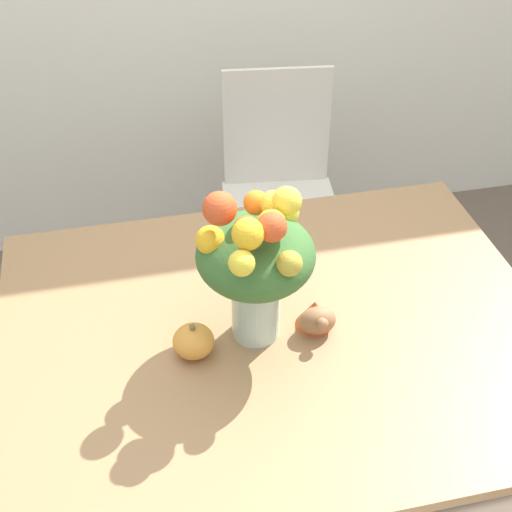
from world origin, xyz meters
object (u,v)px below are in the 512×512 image
object	(u,v)px
pumpkin	(193,341)
dining_chair_near_window	(280,195)
turkey_figurine	(316,316)
flower_vase	(256,261)

from	to	relation	value
pumpkin	dining_chair_near_window	distance (m)	1.10
turkey_figurine	dining_chair_near_window	distance (m)	0.99
pumpkin	turkey_figurine	world-z (taller)	pumpkin
flower_vase	turkey_figurine	xyz separation A→B (m)	(0.15, -0.01, -0.19)
turkey_figurine	dining_chair_near_window	world-z (taller)	dining_chair_near_window
flower_vase	dining_chair_near_window	bearing A→B (deg)	72.26
flower_vase	turkey_figurine	distance (m)	0.24
flower_vase	dining_chair_near_window	world-z (taller)	flower_vase
pumpkin	turkey_figurine	bearing A→B (deg)	3.88
dining_chair_near_window	pumpkin	bearing A→B (deg)	-108.14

